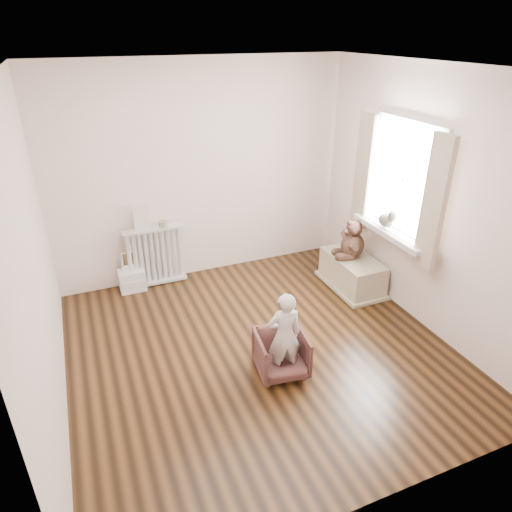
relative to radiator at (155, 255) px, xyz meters
name	(u,v)px	position (x,y,z in m)	size (l,w,h in m)	color
floor	(259,349)	(0.67, -1.68, -0.39)	(3.60, 3.60, 0.01)	black
ceiling	(260,68)	(0.67, -1.68, 2.21)	(3.60, 3.60, 0.01)	white
back_wall	(201,174)	(0.67, 0.12, 0.91)	(3.60, 0.02, 2.60)	white
front_wall	(389,352)	(0.67, -3.48, 0.91)	(3.60, 0.02, 2.60)	white
left_wall	(34,267)	(-1.13, -1.68, 0.91)	(0.02, 3.60, 2.60)	white
right_wall	(425,202)	(2.47, -1.68, 0.91)	(0.02, 3.60, 2.60)	white
window	(405,180)	(2.43, -1.38, 1.06)	(0.03, 0.90, 1.10)	white
window_sill	(390,232)	(2.34, -1.38, 0.48)	(0.22, 1.10, 0.06)	silver
curtain_left	(434,204)	(2.32, -1.95, 1.00)	(0.06, 0.26, 1.30)	#C5B098
curtain_right	(364,172)	(2.32, -0.81, 1.00)	(0.06, 0.26, 1.30)	#C5B098
radiator	(155,255)	(0.00, 0.00, 0.00)	(0.71, 0.13, 0.75)	silver
paper_doll	(142,217)	(-0.11, 0.00, 0.51)	(0.18, 0.02, 0.30)	beige
tin_a	(163,224)	(0.13, 0.00, 0.39)	(0.11, 0.11, 0.06)	#A59E8C
toy_vanity	(131,269)	(-0.31, -0.03, -0.11)	(0.31, 0.22, 0.48)	silver
armchair	(281,353)	(0.73, -2.06, -0.18)	(0.44, 0.46, 0.42)	#542F2B
child	(284,335)	(0.73, -2.11, 0.05)	(0.31, 0.20, 0.85)	silver
toy_bench	(352,272)	(2.19, -0.98, -0.19)	(0.44, 0.84, 0.39)	#C3B896
teddy_bear	(353,236)	(2.17, -0.94, 0.28)	(0.38, 0.29, 0.47)	#321E16
plush_cat	(387,219)	(2.33, -1.31, 0.61)	(0.17, 0.27, 0.23)	#696458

